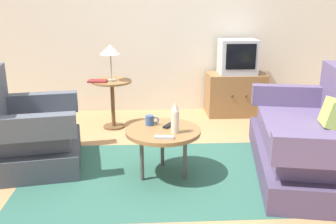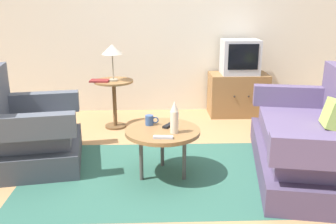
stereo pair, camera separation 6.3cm
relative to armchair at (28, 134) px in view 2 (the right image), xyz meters
name	(u,v)px [view 2 (the right image)]	position (x,y,z in m)	size (l,w,h in m)	color
ground_plane	(165,175)	(1.35, -0.30, -0.32)	(16.00, 16.00, 0.00)	#AD7F51
back_wall	(161,17)	(1.35, 1.93, 1.03)	(9.00, 0.12, 2.70)	beige
area_rug	(163,175)	(1.33, -0.30, -0.32)	(2.62, 1.56, 0.00)	#2D5B4C
armchair	(28,134)	(0.00, 0.00, 0.00)	(1.00, 1.08, 0.97)	#3E424B
couch	(313,142)	(2.76, -0.26, -0.02)	(1.21, 1.91, 0.94)	#4B3E5C
coffee_table	(163,133)	(1.33, -0.30, 0.10)	(0.69, 0.69, 0.46)	olive
side_table	(114,94)	(0.74, 1.10, 0.13)	(0.49, 0.49, 0.62)	olive
tv_stand	(238,94)	(2.44, 1.59, -0.02)	(0.81, 0.49, 0.60)	olive
television	(240,57)	(2.44, 1.58, 0.52)	(0.50, 0.39, 0.47)	#B7B7BC
table_lamp	(112,51)	(0.74, 1.08, 0.68)	(0.26, 0.26, 0.45)	#9E937A
vase	(174,118)	(1.43, -0.39, 0.28)	(0.07, 0.07, 0.29)	beige
mug	(150,120)	(1.21, -0.17, 0.19)	(0.13, 0.08, 0.09)	#335184
tv_remote_dark	(168,125)	(1.38, -0.23, 0.15)	(0.12, 0.15, 0.02)	black
tv_remote_silver	(163,137)	(1.33, -0.53, 0.15)	(0.17, 0.06, 0.02)	#B2B2B7
book	(100,81)	(0.57, 1.04, 0.31)	(0.24, 0.17, 0.02)	maroon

